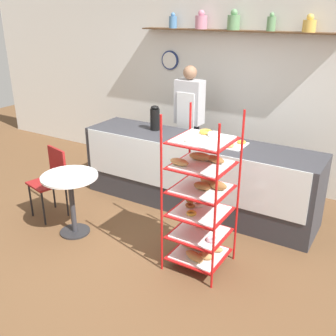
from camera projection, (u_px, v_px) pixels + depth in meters
ground_plane at (151, 244)px, 4.44m from camera, size 14.00×14.00×0.00m
back_wall at (236, 89)px, 5.71m from camera, size 10.00×0.30×2.70m
display_counter at (196, 174)px, 5.11m from camera, size 3.12×0.71×0.93m
pastry_rack at (201, 200)px, 3.82m from camera, size 0.58×0.56×1.62m
person_worker at (189, 122)px, 5.59m from camera, size 0.38×0.23×1.75m
cafe_table at (71, 191)px, 4.46m from camera, size 0.64×0.64×0.73m
cafe_chair at (52, 175)px, 4.89m from camera, size 0.46×0.46×0.87m
coffee_carafe at (155, 118)px, 5.27m from camera, size 0.13×0.13×0.34m
donut_tray_counter at (224, 143)px, 4.76m from camera, size 0.49×0.35×0.05m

